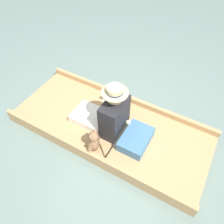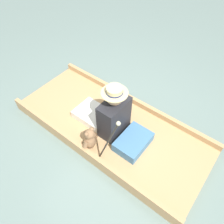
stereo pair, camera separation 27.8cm
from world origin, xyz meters
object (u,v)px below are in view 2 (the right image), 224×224
Objects in this scene: wine_glass at (110,96)px; walking_cane at (109,140)px; seated_person at (109,114)px; teddy_bear at (90,139)px.

wine_glass is 0.13× the size of walking_cane.
seated_person is 0.41m from teddy_bear.
seated_person is at bearing 39.61° from walking_cane.
seated_person reaches higher than teddy_bear.
seated_person is 0.63m from walking_cane.
wine_glass is (0.42, 0.31, -0.19)m from seated_person.
seated_person is at bearing 2.31° from teddy_bear.
teddy_bear reaches higher than wine_glass.
seated_person is 6.64× the size of wine_glass.
seated_person is 0.87× the size of walking_cane.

